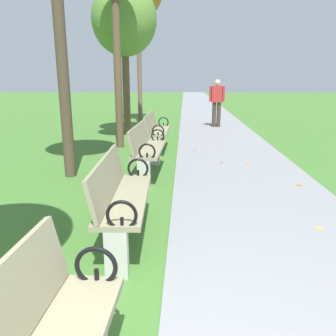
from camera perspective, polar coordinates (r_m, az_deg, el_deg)
name	(u,v)px	position (r m, az deg, el deg)	size (l,w,h in m)	color
paved_walkway	(203,109)	(19.13, 5.91, 9.68)	(2.40, 44.00, 0.02)	gray
park_bench_2	(121,197)	(3.69, -7.79, -4.73)	(0.54, 1.62, 0.90)	gray
park_bench_3	(147,149)	(6.11, -3.55, 3.25)	(0.52, 1.61, 0.90)	gray
park_bench_4	(156,131)	(8.18, -1.96, 6.22)	(0.50, 1.61, 0.90)	gray
tree_4	(124,21)	(10.78, -7.29, 23.14)	(1.87, 1.87, 4.35)	brown
pedestrian_walking	(217,101)	(12.23, 8.12, 11.04)	(0.53, 0.26, 1.62)	#3D3328
scattered_leaves	(202,198)	(5.01, 5.69, -4.99)	(4.55, 10.32, 0.02)	brown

